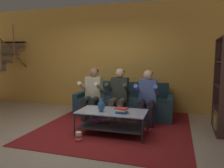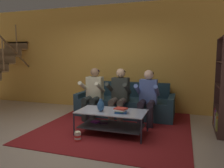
{
  "view_description": "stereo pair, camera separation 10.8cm",
  "coord_description": "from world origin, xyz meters",
  "px_view_note": "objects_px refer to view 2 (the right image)",
  "views": [
    {
      "loc": [
        1.77,
        -3.46,
        1.47
      ],
      "look_at": [
        0.48,
        0.78,
        0.92
      ],
      "focal_mm": 35.0,
      "sensor_mm": 36.0,
      "label": 1
    },
    {
      "loc": [
        1.88,
        -3.43,
        1.47
      ],
      "look_at": [
        0.48,
        0.78,
        0.92
      ],
      "focal_mm": 35.0,
      "sensor_mm": 36.0,
      "label": 2
    }
  ],
  "objects_px": {
    "couch": "(125,104)",
    "person_seated_middle": "(119,93)",
    "person_seated_right": "(148,95)",
    "popcorn_tub": "(78,136)",
    "vase": "(101,106)",
    "book_stack": "(121,110)",
    "coffee_table": "(111,118)",
    "person_seated_left": "(93,91)"
  },
  "relations": [
    {
      "from": "couch",
      "to": "person_seated_middle",
      "type": "bearing_deg",
      "value": -90.0
    },
    {
      "from": "person_seated_right",
      "to": "popcorn_tub",
      "type": "distance_m",
      "value": 1.8
    },
    {
      "from": "couch",
      "to": "person_seated_right",
      "type": "bearing_deg",
      "value": -40.14
    },
    {
      "from": "person_seated_right",
      "to": "vase",
      "type": "height_order",
      "value": "person_seated_right"
    },
    {
      "from": "person_seated_right",
      "to": "book_stack",
      "type": "relative_size",
      "value": 4.76
    },
    {
      "from": "person_seated_middle",
      "to": "coffee_table",
      "type": "height_order",
      "value": "person_seated_middle"
    },
    {
      "from": "person_seated_left",
      "to": "vase",
      "type": "bearing_deg",
      "value": -59.52
    },
    {
      "from": "person_seated_left",
      "to": "person_seated_middle",
      "type": "relative_size",
      "value": 1.0
    },
    {
      "from": "person_seated_left",
      "to": "person_seated_right",
      "type": "xyz_separation_m",
      "value": [
        1.29,
        -0.0,
        -0.01
      ]
    },
    {
      "from": "person_seated_middle",
      "to": "coffee_table",
      "type": "relative_size",
      "value": 0.93
    },
    {
      "from": "couch",
      "to": "coffee_table",
      "type": "bearing_deg",
      "value": -86.01
    },
    {
      "from": "person_seated_right",
      "to": "book_stack",
      "type": "bearing_deg",
      "value": -108.94
    },
    {
      "from": "person_seated_right",
      "to": "book_stack",
      "type": "height_order",
      "value": "person_seated_right"
    },
    {
      "from": "person_seated_middle",
      "to": "person_seated_left",
      "type": "bearing_deg",
      "value": 179.99
    },
    {
      "from": "coffee_table",
      "to": "couch",
      "type": "bearing_deg",
      "value": 93.99
    },
    {
      "from": "couch",
      "to": "vase",
      "type": "height_order",
      "value": "couch"
    },
    {
      "from": "couch",
      "to": "book_stack",
      "type": "relative_size",
      "value": 9.6
    },
    {
      "from": "couch",
      "to": "person_seated_right",
      "type": "relative_size",
      "value": 2.02
    },
    {
      "from": "couch",
      "to": "popcorn_tub",
      "type": "xyz_separation_m",
      "value": [
        -0.35,
        -1.93,
        -0.19
      ]
    },
    {
      "from": "person_seated_left",
      "to": "vase",
      "type": "relative_size",
      "value": 5.11
    },
    {
      "from": "person_seated_left",
      "to": "person_seated_middle",
      "type": "distance_m",
      "value": 0.64
    },
    {
      "from": "vase",
      "to": "person_seated_right",
      "type": "bearing_deg",
      "value": 53.04
    },
    {
      "from": "person_seated_left",
      "to": "coffee_table",
      "type": "xyz_separation_m",
      "value": [
        0.74,
        -0.86,
        -0.35
      ]
    },
    {
      "from": "person_seated_middle",
      "to": "book_stack",
      "type": "xyz_separation_m",
      "value": [
        0.31,
        -0.97,
        -0.15
      ]
    },
    {
      "from": "person_seated_left",
      "to": "coffee_table",
      "type": "distance_m",
      "value": 1.19
    },
    {
      "from": "coffee_table",
      "to": "vase",
      "type": "height_order",
      "value": "vase"
    },
    {
      "from": "person_seated_left",
      "to": "coffee_table",
      "type": "height_order",
      "value": "person_seated_left"
    },
    {
      "from": "vase",
      "to": "book_stack",
      "type": "height_order",
      "value": "vase"
    },
    {
      "from": "person_seated_middle",
      "to": "popcorn_tub",
      "type": "xyz_separation_m",
      "value": [
        -0.35,
        -1.39,
        -0.57
      ]
    },
    {
      "from": "person_seated_right",
      "to": "popcorn_tub",
      "type": "relative_size",
      "value": 6.59
    },
    {
      "from": "coffee_table",
      "to": "vase",
      "type": "distance_m",
      "value": 0.33
    },
    {
      "from": "person_seated_right",
      "to": "coffee_table",
      "type": "bearing_deg",
      "value": -122.42
    },
    {
      "from": "couch",
      "to": "coffee_table",
      "type": "height_order",
      "value": "couch"
    },
    {
      "from": "popcorn_tub",
      "to": "person_seated_right",
      "type": "bearing_deg",
      "value": 54.43
    },
    {
      "from": "vase",
      "to": "book_stack",
      "type": "xyz_separation_m",
      "value": [
        0.39,
        -0.0,
        -0.06
      ]
    },
    {
      "from": "couch",
      "to": "person_seated_left",
      "type": "distance_m",
      "value": 0.92
    },
    {
      "from": "person_seated_right",
      "to": "vase",
      "type": "distance_m",
      "value": 1.21
    },
    {
      "from": "couch",
      "to": "person_seated_left",
      "type": "bearing_deg",
      "value": -139.97
    },
    {
      "from": "coffee_table",
      "to": "person_seated_middle",
      "type": "bearing_deg",
      "value": 96.48
    },
    {
      "from": "person_seated_right",
      "to": "popcorn_tub",
      "type": "xyz_separation_m",
      "value": [
        -0.99,
        -1.39,
        -0.56
      ]
    },
    {
      "from": "person_seated_left",
      "to": "vase",
      "type": "distance_m",
      "value": 1.12
    },
    {
      "from": "vase",
      "to": "person_seated_left",
      "type": "bearing_deg",
      "value": 120.48
    }
  ]
}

